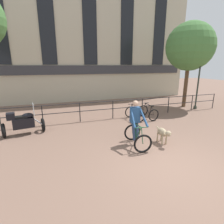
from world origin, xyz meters
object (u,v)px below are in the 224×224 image
object	(u,v)px
parked_bicycle_near_lamp	(135,114)
parked_bicycle_mid_left	(148,112)
cyclist_with_bike	(136,126)
parked_motorcycle	(23,122)
street_lamp	(199,72)
dog	(163,133)

from	to	relation	value
parked_bicycle_near_lamp	parked_bicycle_mid_left	bearing A→B (deg)	176.06
cyclist_with_bike	parked_motorcycle	xyz separation A→B (m)	(-4.21, 2.53, -0.20)
parked_bicycle_near_lamp	parked_bicycle_mid_left	distance (m)	0.85
parked_bicycle_near_lamp	street_lamp	xyz separation A→B (m)	(5.15, 0.93, 2.14)
dog	parked_bicycle_mid_left	world-z (taller)	parked_bicycle_mid_left
street_lamp	parked_motorcycle	bearing A→B (deg)	-173.31
parked_motorcycle	parked_bicycle_mid_left	distance (m)	6.43
parked_bicycle_mid_left	street_lamp	size ratio (longest dim) A/B	0.26
parked_bicycle_mid_left	street_lamp	bearing A→B (deg)	-171.55
dog	parked_bicycle_mid_left	size ratio (longest dim) A/B	0.83
dog	parked_bicycle_mid_left	distance (m)	3.34
parked_motorcycle	street_lamp	size ratio (longest dim) A/B	0.40
parked_bicycle_near_lamp	street_lamp	bearing A→B (deg)	-173.69
parked_bicycle_near_lamp	street_lamp	distance (m)	5.66
parked_motorcycle	parked_bicycle_mid_left	bearing A→B (deg)	-96.75
dog	parked_bicycle_near_lamp	world-z (taller)	parked_bicycle_near_lamp
dog	street_lamp	world-z (taller)	street_lamp
parked_bicycle_near_lamp	parked_motorcycle	bearing A→B (deg)	-0.59
parked_motorcycle	parked_bicycle_near_lamp	world-z (taller)	parked_motorcycle
parked_motorcycle	parked_bicycle_mid_left	world-z (taller)	parked_motorcycle
parked_motorcycle	street_lamp	xyz separation A→B (m)	(10.72, 1.26, 1.94)
cyclist_with_bike	parked_motorcycle	size ratio (longest dim) A/B	0.96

